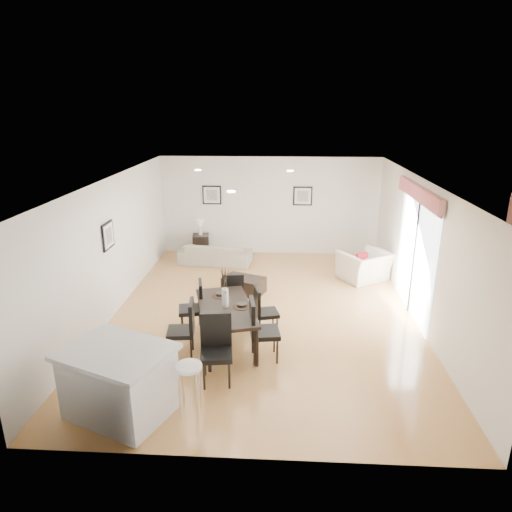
# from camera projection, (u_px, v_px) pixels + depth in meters

# --- Properties ---
(ground) EXTENTS (8.00, 8.00, 0.00)m
(ground) POSITION_uv_depth(u_px,v_px,m) (263.00, 313.00, 9.25)
(ground) COLOR #B48949
(ground) RESTS_ON ground
(wall_back) EXTENTS (6.00, 0.04, 2.70)m
(wall_back) POSITION_uv_depth(u_px,v_px,m) (270.00, 206.00, 12.61)
(wall_back) COLOR silver
(wall_back) RESTS_ON ground
(wall_front) EXTENTS (6.00, 0.04, 2.70)m
(wall_front) POSITION_uv_depth(u_px,v_px,m) (249.00, 360.00, 5.03)
(wall_front) COLOR silver
(wall_front) RESTS_ON ground
(wall_left) EXTENTS (0.04, 8.00, 2.70)m
(wall_left) POSITION_uv_depth(u_px,v_px,m) (112.00, 247.00, 8.98)
(wall_left) COLOR silver
(wall_left) RESTS_ON ground
(wall_right) EXTENTS (0.04, 8.00, 2.70)m
(wall_right) POSITION_uv_depth(u_px,v_px,m) (421.00, 253.00, 8.66)
(wall_right) COLOR silver
(wall_right) RESTS_ON ground
(ceiling) EXTENTS (6.00, 8.00, 0.02)m
(ceiling) POSITION_uv_depth(u_px,v_px,m) (264.00, 180.00, 8.39)
(ceiling) COLOR white
(ceiling) RESTS_ON wall_back
(sofa) EXTENTS (1.95, 0.95, 0.55)m
(sofa) POSITION_uv_depth(u_px,v_px,m) (215.00, 254.00, 12.04)
(sofa) COLOR #A09881
(sofa) RESTS_ON ground
(armchair) EXTENTS (1.42, 1.37, 0.70)m
(armchair) POSITION_uv_depth(u_px,v_px,m) (365.00, 266.00, 10.91)
(armchair) COLOR white
(armchair) RESTS_ON ground
(dining_table) EXTENTS (1.30, 1.91, 0.73)m
(dining_table) POSITION_uv_depth(u_px,v_px,m) (225.00, 310.00, 7.87)
(dining_table) COLOR black
(dining_table) RESTS_ON ground
(dining_chair_wnear) EXTENTS (0.49, 0.49, 0.99)m
(dining_chair_wnear) POSITION_uv_depth(u_px,v_px,m) (186.00, 326.00, 7.53)
(dining_chair_wnear) COLOR black
(dining_chair_wnear) RESTS_ON ground
(dining_chair_wfar) EXTENTS (0.52, 0.52, 0.98)m
(dining_chair_wfar) POSITION_uv_depth(u_px,v_px,m) (195.00, 304.00, 8.37)
(dining_chair_wfar) COLOR black
(dining_chair_wfar) RESTS_ON ground
(dining_chair_enear) EXTENTS (0.54, 0.54, 1.05)m
(dining_chair_enear) POSITION_uv_depth(u_px,v_px,m) (259.00, 327.00, 7.43)
(dining_chair_enear) COLOR black
(dining_chair_enear) RESTS_ON ground
(dining_chair_efar) EXTENTS (0.50, 0.50, 0.91)m
(dining_chair_efar) POSITION_uv_depth(u_px,v_px,m) (262.00, 308.00, 8.28)
(dining_chair_efar) COLOR black
(dining_chair_efar) RESTS_ON ground
(dining_chair_head) EXTENTS (0.53, 0.53, 1.06)m
(dining_chair_head) POSITION_uv_depth(u_px,v_px,m) (216.00, 344.00, 6.87)
(dining_chair_head) COLOR black
(dining_chair_head) RESTS_ON ground
(dining_chair_foot) EXTENTS (0.48, 0.48, 0.93)m
(dining_chair_foot) POSITION_uv_depth(u_px,v_px,m) (233.00, 293.00, 8.94)
(dining_chair_foot) COLOR black
(dining_chair_foot) RESTS_ON ground
(vase) EXTENTS (0.75, 1.22, 0.69)m
(vase) POSITION_uv_depth(u_px,v_px,m) (225.00, 290.00, 7.75)
(vase) COLOR white
(vase) RESTS_ON dining_table
(coffee_table) EXTENTS (1.03, 0.84, 0.36)m
(coffee_table) POSITION_uv_depth(u_px,v_px,m) (244.00, 285.00, 10.23)
(coffee_table) COLOR black
(coffee_table) RESTS_ON ground
(side_table) EXTENTS (0.50, 0.50, 0.59)m
(side_table) POSITION_uv_depth(u_px,v_px,m) (201.00, 245.00, 12.74)
(side_table) COLOR black
(side_table) RESTS_ON ground
(table_lamp) EXTENTS (0.23, 0.23, 0.44)m
(table_lamp) POSITION_uv_depth(u_px,v_px,m) (200.00, 225.00, 12.56)
(table_lamp) COLOR white
(table_lamp) RESTS_ON side_table
(cushion) EXTENTS (0.31, 0.23, 0.30)m
(cushion) POSITION_uv_depth(u_px,v_px,m) (362.00, 259.00, 10.76)
(cushion) COLOR #AA1523
(cushion) RESTS_ON armchair
(kitchen_island) EXTENTS (1.69, 1.52, 0.97)m
(kitchen_island) POSITION_uv_depth(u_px,v_px,m) (119.00, 381.00, 6.13)
(kitchen_island) COLOR silver
(kitchen_island) RESTS_ON ground
(bar_stool) EXTENTS (0.35, 0.35, 0.77)m
(bar_stool) POSITION_uv_depth(u_px,v_px,m) (189.00, 372.00, 6.02)
(bar_stool) COLOR silver
(bar_stool) RESTS_ON ground
(framed_print_back_left) EXTENTS (0.52, 0.04, 0.52)m
(framed_print_back_left) POSITION_uv_depth(u_px,v_px,m) (212.00, 195.00, 12.57)
(framed_print_back_left) COLOR black
(framed_print_back_left) RESTS_ON wall_back
(framed_print_back_right) EXTENTS (0.52, 0.04, 0.52)m
(framed_print_back_right) POSITION_uv_depth(u_px,v_px,m) (303.00, 196.00, 12.43)
(framed_print_back_right) COLOR black
(framed_print_back_right) RESTS_ON wall_back
(framed_print_left_wall) EXTENTS (0.04, 0.52, 0.52)m
(framed_print_left_wall) POSITION_uv_depth(u_px,v_px,m) (108.00, 236.00, 8.70)
(framed_print_left_wall) COLOR black
(framed_print_left_wall) RESTS_ON wall_left
(sliding_door) EXTENTS (0.12, 2.70, 2.57)m
(sliding_door) POSITION_uv_depth(u_px,v_px,m) (416.00, 233.00, 8.84)
(sliding_door) COLOR white
(sliding_door) RESTS_ON wall_right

